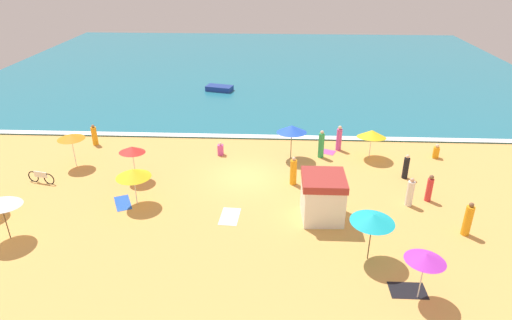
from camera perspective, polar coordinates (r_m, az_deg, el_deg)
name	(u,v)px	position (r m, az deg, el deg)	size (l,w,h in m)	color
ground_plane	(246,177)	(26.99, -1.32, -2.24)	(60.00, 60.00, 0.00)	#E0A856
ocean_water	(262,66)	(53.32, 0.78, 12.03)	(60.00, 44.00, 0.10)	teal
wave_breaker_foam	(252,136)	(32.64, -0.57, 3.10)	(57.00, 0.70, 0.01)	white
lifeguard_cabana	(323,197)	(22.75, 8.63, -4.74)	(2.18, 2.35, 2.40)	white
beach_umbrella_1	(0,202)	(23.70, -30.25, -4.68)	(2.59, 2.60, 2.33)	#4C3823
beach_umbrella_2	(426,258)	(18.40, 21.13, -11.72)	(2.26, 2.26, 2.18)	silver
beach_umbrella_3	(372,134)	(29.78, 14.78, 3.31)	(2.00, 2.04, 2.07)	silver
beach_umbrella_4	(132,150)	(26.92, -15.77, 1.32)	(2.19, 2.19, 2.20)	silver
beach_umbrella_5	(71,137)	(29.86, -22.87, 2.80)	(2.28, 2.28, 2.22)	silver
beach_umbrella_6	(373,218)	(19.78, 14.89, -7.33)	(2.60, 2.61, 2.36)	#4C3823
beach_umbrella_7	(292,129)	(28.68, 4.65, 4.04)	(2.38, 2.40, 2.39)	#4C3823
beach_umbrella_8	(133,173)	(24.24, -15.63, -1.65)	(2.61, 2.61, 2.13)	silver
parked_bicycle	(41,177)	(29.14, -26.09, -2.00)	(1.79, 0.47, 0.76)	black
beachgoer_0	(406,167)	(28.09, 18.85, -0.89)	(0.48, 0.48, 1.56)	black
beachgoer_1	(321,145)	(29.54, 8.45, 1.96)	(0.47, 0.47, 1.91)	green
beachgoer_2	(429,189)	(26.01, 21.55, -3.48)	(0.46, 0.46, 1.59)	red
beachgoer_3	(94,136)	(33.25, -20.20, 3.00)	(0.54, 0.54, 1.52)	orange
beachgoer_4	(293,172)	(25.95, 4.87, -1.51)	(0.51, 0.51, 1.76)	orange
beachgoer_5	(436,152)	(31.67, 22.31, 1.02)	(0.43, 0.43, 0.99)	orange
beachgoer_6	(468,220)	(23.74, 25.76, -7.01)	(0.57, 0.57, 1.79)	orange
beachgoer_7	(221,149)	(29.84, -4.62, 1.38)	(0.37, 0.37, 0.92)	#D84CA5
beachgoer_8	(339,139)	(30.84, 10.71, 2.73)	(0.39, 0.39, 1.79)	#D84CA5
beachgoer_9	(410,193)	(25.18, 19.34, -4.03)	(0.52, 0.52, 1.67)	white
beach_towel_0	(408,290)	(19.79, 19.06, -15.68)	(1.49, 1.00, 0.01)	black
beach_towel_1	(327,152)	(30.71, 9.20, 1.05)	(1.30, 1.17, 0.01)	#D84CA5
beach_towel_2	(230,216)	(23.22, -3.42, -7.31)	(1.07, 1.74, 0.01)	white
beach_towel_3	(123,203)	(25.41, -16.88, -5.34)	(1.43, 1.85, 0.01)	blue
small_boat_0	(219,88)	(43.70, -4.76, 9.25)	(2.75, 1.88, 0.48)	navy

